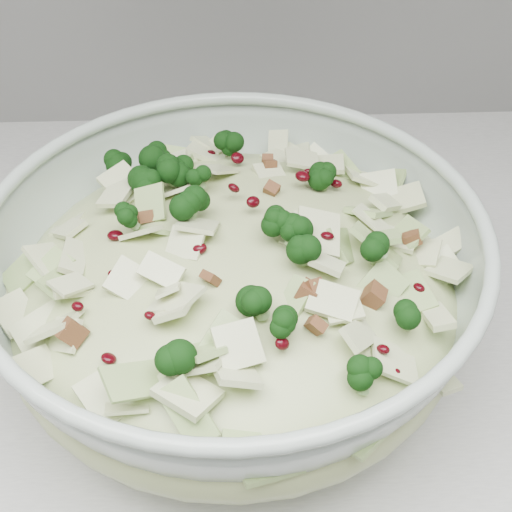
{
  "coord_description": "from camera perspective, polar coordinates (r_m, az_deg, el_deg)",
  "views": [
    {
      "loc": [
        -0.67,
        1.23,
        1.35
      ],
      "look_at": [
        -0.65,
        1.61,
        1.0
      ],
      "focal_mm": 50.0,
      "sensor_mm": 36.0,
      "label": 1
    }
  ],
  "objects": [
    {
      "name": "mixing_bowl",
      "position": [
        0.53,
        -1.73,
        -2.98
      ],
      "size": [
        0.47,
        0.47,
        0.14
      ],
      "rotation": [
        0.0,
        0.0,
        0.42
      ],
      "color": "#A9BAAD",
      "rests_on": "counter"
    },
    {
      "name": "salad",
      "position": [
        0.52,
        -1.78,
        -1.16
      ],
      "size": [
        0.4,
        0.4,
        0.14
      ],
      "rotation": [
        0.0,
        0.0,
        0.23
      ],
      "color": "#B3C184",
      "rests_on": "mixing_bowl"
    }
  ]
}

